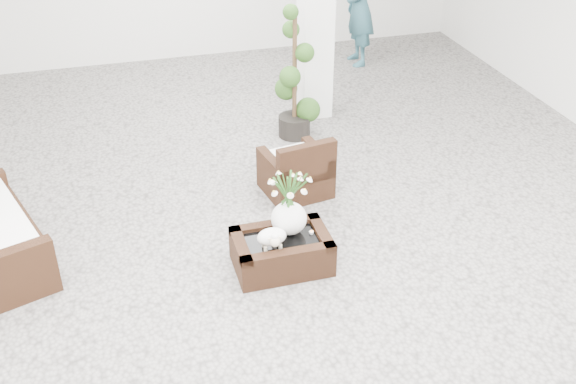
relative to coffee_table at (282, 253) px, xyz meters
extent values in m
plane|color=gray|center=(0.15, 0.42, -0.16)|extent=(11.00, 11.00, 0.00)
cube|color=#351D0F|center=(0.00, 0.00, 0.00)|extent=(0.90, 0.60, 0.31)
ellipsoid|color=white|center=(-0.12, -0.10, 0.26)|extent=(0.28, 0.23, 0.21)
cylinder|color=white|center=(0.30, 0.02, 0.17)|extent=(0.04, 0.04, 0.03)
cube|color=#351D0F|center=(0.52, 1.28, 0.20)|extent=(0.77, 0.75, 0.72)
imported|color=#2C5661|center=(2.63, 4.86, 0.77)|extent=(0.45, 0.68, 1.86)
camera|label=1|loc=(-1.37, -5.04, 3.90)|focal=42.62mm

